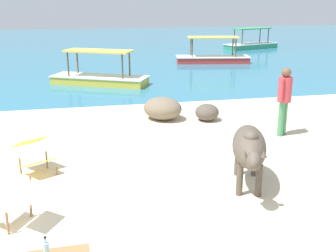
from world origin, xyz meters
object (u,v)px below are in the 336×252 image
(deck_chair_far, at_px, (15,201))
(deck_chair_near, at_px, (34,153))
(boat_red, at_px, (213,57))
(boat_yellow, at_px, (100,77))
(cow, at_px, (249,148))
(person_standing, at_px, (284,96))
(boat_green, at_px, (251,44))
(bottle, at_px, (46,251))

(deck_chair_far, bearing_deg, deck_chair_near, -62.42)
(deck_chair_far, distance_m, boat_red, 16.42)
(boat_yellow, bearing_deg, deck_chair_far, 106.80)
(cow, relative_size, person_standing, 1.19)
(boat_red, relative_size, boat_yellow, 1.00)
(boat_red, bearing_deg, cow, 84.31)
(cow, xyz_separation_m, boat_green, (8.11, 19.31, -0.46))
(cow, distance_m, boat_green, 20.95)
(bottle, bearing_deg, person_standing, 42.41)
(boat_green, bearing_deg, person_standing, 51.10)
(cow, height_order, deck_chair_far, cow)
(deck_chair_far, height_order, boat_red, boat_red)
(bottle, distance_m, person_standing, 6.92)
(cow, xyz_separation_m, deck_chair_far, (-3.77, -0.54, -0.33))
(cow, height_order, boat_red, boat_red)
(boat_green, bearing_deg, boat_yellow, 24.96)
(boat_yellow, bearing_deg, person_standing, 145.21)
(cow, bearing_deg, boat_red, -176.72)
(boat_green, height_order, boat_yellow, same)
(bottle, xyz_separation_m, boat_yellow, (1.16, 11.82, -0.30))
(bottle, relative_size, boat_green, 0.08)
(cow, relative_size, boat_yellow, 0.51)
(bottle, xyz_separation_m, deck_chair_far, (-0.55, 1.63, -0.16))
(bottle, distance_m, boat_yellow, 11.88)
(cow, xyz_separation_m, person_standing, (1.89, 2.49, 0.23))
(boat_yellow, bearing_deg, bottle, 110.75)
(bottle, bearing_deg, deck_chair_near, 97.53)
(boat_green, xyz_separation_m, boat_yellow, (-10.16, -9.66, 0.00))
(boat_green, relative_size, boat_yellow, 1.01)
(cow, bearing_deg, person_standing, 161.45)
(deck_chair_far, distance_m, person_standing, 6.44)
(boat_yellow, bearing_deg, boat_red, -117.02)
(deck_chair_near, height_order, boat_green, boat_green)
(cow, relative_size, boat_red, 0.51)
(deck_chair_near, distance_m, boat_green, 21.47)
(deck_chair_far, relative_size, boat_green, 0.24)
(cow, xyz_separation_m, boat_yellow, (-2.05, 9.65, -0.46))
(cow, xyz_separation_m, boat_red, (3.84, 14.02, -0.46))
(person_standing, distance_m, boat_red, 11.71)
(person_standing, distance_m, boat_yellow, 8.20)
(cow, distance_m, deck_chair_far, 3.82)
(boat_red, distance_m, boat_yellow, 7.33)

